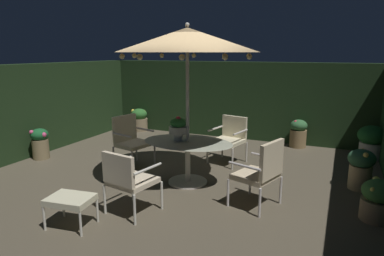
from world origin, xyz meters
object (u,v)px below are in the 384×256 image
object	(u,v)px
ottoman_footrest	(70,201)
centerpiece_planter	(178,127)
patio_chair_east	(128,178)
patio_chair_southeast	(262,170)
potted_plant_front_corner	(378,200)
potted_plant_back_left	(40,143)
potted_plant_right_near	(298,133)
potted_plant_left_far	(361,167)
potted_plant_right_far	(372,141)
patio_chair_north	(230,136)
patio_chair_northeast	(130,138)
patio_dining_table	(188,152)
patio_umbrella	(187,40)
potted_plant_back_center	(139,120)

from	to	relation	value
ottoman_footrest	centerpiece_planter	bearing A→B (deg)	73.78
patio_chair_east	ottoman_footrest	size ratio (longest dim) A/B	1.50
patio_chair_southeast	potted_plant_front_corner	bearing A→B (deg)	9.10
potted_plant_back_left	potted_plant_right_near	world-z (taller)	potted_plant_right_near
patio_chair_southeast	potted_plant_front_corner	world-z (taller)	patio_chair_southeast
centerpiece_planter	potted_plant_left_far	xyz separation A→B (m)	(2.86, 0.90, -0.59)
potted_plant_right_far	potted_plant_left_far	world-z (taller)	potted_plant_right_far
patio_chair_north	patio_chair_northeast	distance (m)	1.99
patio_dining_table	potted_plant_right_near	xyz separation A→B (m)	(1.44, 3.11, -0.21)
patio_umbrella	patio_chair_southeast	world-z (taller)	patio_umbrella
patio_chair_east	ottoman_footrest	bearing A→B (deg)	-129.63
patio_chair_northeast	patio_dining_table	bearing A→B (deg)	-14.03
ottoman_footrest	potted_plant_back_center	world-z (taller)	potted_plant_back_center
patio_chair_north	patio_chair_southeast	xyz separation A→B (m)	(1.06, -1.83, 0.03)
potted_plant_front_corner	potted_plant_left_far	world-z (taller)	potted_plant_left_far
patio_dining_table	potted_plant_right_far	size ratio (longest dim) A/B	2.21
patio_chair_north	potted_plant_left_far	xyz separation A→B (m)	(2.39, -0.51, -0.16)
centerpiece_planter	patio_chair_northeast	world-z (taller)	centerpiece_planter
ottoman_footrest	potted_plant_left_far	distance (m)	4.47
ottoman_footrest	potted_plant_left_far	xyz separation A→B (m)	(3.43, 2.87, 0.02)
patio_chair_north	potted_plant_left_far	size ratio (longest dim) A/B	1.38
potted_plant_right_near	patio_chair_northeast	bearing A→B (deg)	-135.69
centerpiece_planter	potted_plant_front_corner	distance (m)	3.12
patio_chair_north	patio_chair_east	distance (m)	2.85
patio_dining_table	patio_chair_north	xyz separation A→B (m)	(0.30, 1.39, -0.01)
patio_chair_east	ottoman_footrest	xyz separation A→B (m)	(-0.48, -0.59, -0.18)
ottoman_footrest	patio_chair_east	bearing A→B (deg)	50.37
potted_plant_back_center	patio_dining_table	bearing A→B (deg)	-46.48
centerpiece_planter	patio_chair_north	xyz separation A→B (m)	(0.47, 1.40, -0.43)
patio_chair_northeast	potted_plant_right_near	distance (m)	3.96
patio_umbrella	potted_plant_back_center	size ratio (longest dim) A/B	4.21
potted_plant_back_left	potted_plant_back_center	bearing A→B (deg)	81.39
patio_chair_northeast	potted_plant_back_left	xyz separation A→B (m)	(-2.00, -0.36, -0.23)
patio_chair_east	potted_plant_right_far	distance (m)	5.29
patio_chair_northeast	potted_plant_right_near	size ratio (longest dim) A/B	1.52
patio_chair_northeast	potted_plant_back_left	world-z (taller)	patio_chair_northeast
patio_umbrella	ottoman_footrest	bearing A→B (deg)	-110.48
patio_umbrella	potted_plant_right_near	distance (m)	3.99
potted_plant_right_far	centerpiece_planter	bearing A→B (deg)	-138.04
centerpiece_planter	patio_chair_southeast	distance (m)	1.64
patio_umbrella	potted_plant_left_far	xyz separation A→B (m)	(2.69, 0.89, -2.01)
patio_chair_east	potted_plant_right_far	xyz separation A→B (m)	(3.21, 4.19, -0.15)
centerpiece_planter	patio_chair_northeast	xyz separation A→B (m)	(-1.22, 0.36, -0.39)
patio_dining_table	patio_chair_southeast	size ratio (longest dim) A/B	1.56
centerpiece_planter	ottoman_footrest	xyz separation A→B (m)	(-0.57, -1.97, -0.61)
centerpiece_planter	patio_chair_east	bearing A→B (deg)	-93.68
patio_chair_north	potted_plant_back_center	bearing A→B (deg)	152.43
patio_umbrella	potted_plant_back_center	xyz separation A→B (m)	(-2.92, 3.08, -2.07)
potted_plant_back_left	patio_umbrella	bearing A→B (deg)	0.23
patio_chair_southeast	potted_plant_right_near	bearing A→B (deg)	88.74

